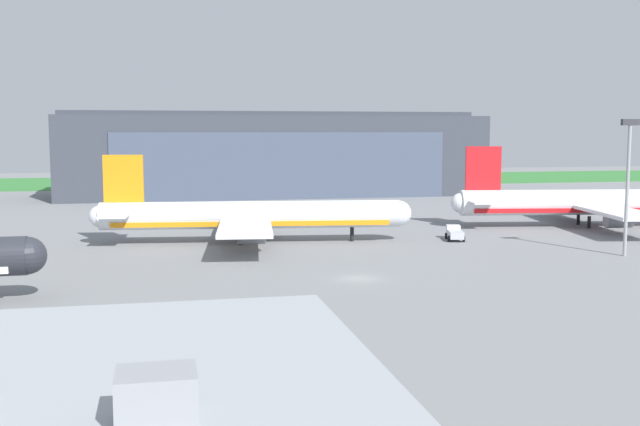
{
  "coord_description": "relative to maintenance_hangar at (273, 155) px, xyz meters",
  "views": [
    {
      "loc": [
        -20.92,
        -78.08,
        16.16
      ],
      "look_at": [
        -1.61,
        12.51,
        5.89
      ],
      "focal_mm": 42.34,
      "sensor_mm": 36.0,
      "label": 1
    }
  ],
  "objects": [
    {
      "name": "ground_plane",
      "position": [
        -6.99,
        -108.53,
        -9.85
      ],
      "size": [
        440.0,
        440.0,
        0.0
      ],
      "primitive_type": "plane",
      "color": "slate"
    },
    {
      "name": "grass_field_strip",
      "position": [
        -6.99,
        50.81,
        -9.81
      ],
      "size": [
        440.0,
        56.0,
        0.08
      ],
      "primitive_type": "cube",
      "color": "#337935",
      "rests_on": "ground_plane"
    },
    {
      "name": "maintenance_hangar",
      "position": [
        0.0,
        0.0,
        0.0
      ],
      "size": [
        102.1,
        30.12,
        20.63
      ],
      "color": "#383D47",
      "rests_on": "ground_plane"
    },
    {
      "name": "airliner_far_left",
      "position": [
        -15.19,
        -79.69,
        -6.0
      ],
      "size": [
        45.74,
        38.57,
        12.64
      ],
      "color": "silver",
      "rests_on": "ground_plane"
    },
    {
      "name": "airliner_far_right",
      "position": [
        43.17,
        -73.64,
        -5.94
      ],
      "size": [
        48.59,
        40.77,
        13.41
      ],
      "color": "silver",
      "rests_on": "ground_plane"
    },
    {
      "name": "fuel_bowser",
      "position": [
        14.33,
        -83.48,
        -8.83
      ],
      "size": [
        3.28,
        5.45,
        2.02
      ],
      "color": "silver",
      "rests_on": "ground_plane"
    },
    {
      "name": "apron_light_mast",
      "position": [
        30.3,
        -101.27,
        0.49
      ],
      "size": [
        2.4,
        0.5,
        17.48
      ],
      "color": "#99999E",
      "rests_on": "ground_plane"
    }
  ]
}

